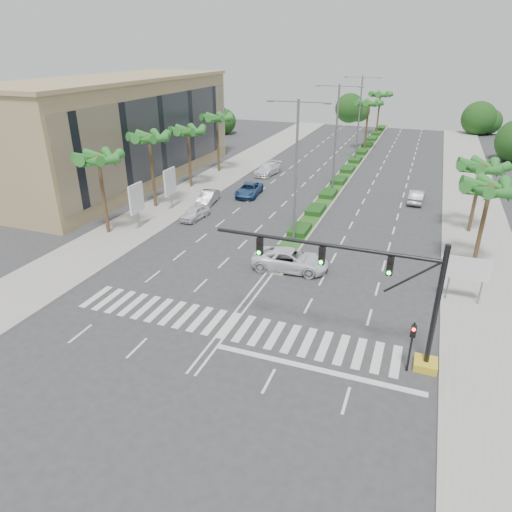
{
  "coord_description": "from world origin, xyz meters",
  "views": [
    {
      "loc": [
        9.98,
        -21.65,
        15.75
      ],
      "look_at": [
        0.24,
        4.1,
        3.0
      ],
      "focal_mm": 32.0,
      "sensor_mm": 36.0,
      "label": 1
    }
  ],
  "objects_px": {
    "car_parked_b": "(208,197)",
    "car_crossing": "(290,260)",
    "car_parked_d": "(268,169)",
    "car_right": "(417,196)",
    "car_parked_a": "(195,213)",
    "car_parked_c": "(249,190)"
  },
  "relations": [
    {
      "from": "car_parked_c",
      "to": "car_parked_a",
      "type": "bearing_deg",
      "value": -108.47
    },
    {
      "from": "car_parked_c",
      "to": "car_right",
      "type": "bearing_deg",
      "value": 7.89
    },
    {
      "from": "car_crossing",
      "to": "car_right",
      "type": "height_order",
      "value": "car_crossing"
    },
    {
      "from": "car_parked_c",
      "to": "car_parked_d",
      "type": "distance_m",
      "value": 9.65
    },
    {
      "from": "car_parked_d",
      "to": "car_parked_c",
      "type": "bearing_deg",
      "value": -75.98
    },
    {
      "from": "car_parked_d",
      "to": "car_crossing",
      "type": "xyz_separation_m",
      "value": [
        11.05,
        -26.17,
        0.07
      ]
    },
    {
      "from": "car_parked_b",
      "to": "car_parked_c",
      "type": "bearing_deg",
      "value": 46.32
    },
    {
      "from": "car_parked_d",
      "to": "car_right",
      "type": "distance_m",
      "value": 20.0
    },
    {
      "from": "car_parked_a",
      "to": "car_crossing",
      "type": "distance_m",
      "value": 14.23
    },
    {
      "from": "car_parked_a",
      "to": "car_parked_c",
      "type": "relative_size",
      "value": 0.77
    },
    {
      "from": "car_parked_b",
      "to": "car_crossing",
      "type": "height_order",
      "value": "car_crossing"
    },
    {
      "from": "car_parked_b",
      "to": "car_parked_d",
      "type": "relative_size",
      "value": 0.81
    },
    {
      "from": "car_parked_a",
      "to": "car_parked_d",
      "type": "relative_size",
      "value": 0.75
    },
    {
      "from": "car_parked_b",
      "to": "car_crossing",
      "type": "relative_size",
      "value": 0.71
    },
    {
      "from": "car_parked_c",
      "to": "car_right",
      "type": "distance_m",
      "value": 18.64
    },
    {
      "from": "car_parked_b",
      "to": "car_parked_a",
      "type": "bearing_deg",
      "value": -86.82
    },
    {
      "from": "car_parked_b",
      "to": "car_crossing",
      "type": "bearing_deg",
      "value": -50.85
    },
    {
      "from": "car_parked_a",
      "to": "car_parked_c",
      "type": "bearing_deg",
      "value": 82.38
    },
    {
      "from": "car_crossing",
      "to": "car_right",
      "type": "bearing_deg",
      "value": -26.43
    },
    {
      "from": "car_parked_d",
      "to": "car_right",
      "type": "bearing_deg",
      "value": -8.17
    },
    {
      "from": "car_parked_a",
      "to": "car_parked_d",
      "type": "bearing_deg",
      "value": 92.46
    },
    {
      "from": "car_crossing",
      "to": "car_parked_d",
      "type": "bearing_deg",
      "value": 18.04
    }
  ]
}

